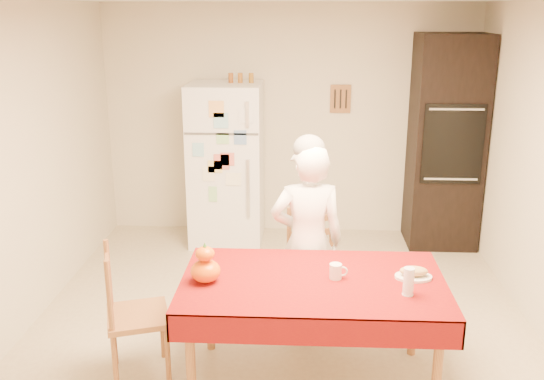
# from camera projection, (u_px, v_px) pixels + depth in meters

# --- Properties ---
(floor) EXTENTS (4.50, 4.50, 0.00)m
(floor) POSITION_uv_depth(u_px,v_px,m) (281.00, 328.00, 4.81)
(floor) COLOR tan
(floor) RESTS_ON ground
(room_shell) EXTENTS (4.02, 4.52, 2.51)m
(room_shell) POSITION_uv_depth(u_px,v_px,m) (282.00, 127.00, 4.34)
(room_shell) COLOR beige
(room_shell) RESTS_ON ground
(refrigerator) EXTENTS (0.75, 0.74, 1.70)m
(refrigerator) POSITION_uv_depth(u_px,v_px,m) (226.00, 164.00, 6.39)
(refrigerator) COLOR white
(refrigerator) RESTS_ON floor
(oven_cabinet) EXTENTS (0.70, 0.62, 2.20)m
(oven_cabinet) POSITION_uv_depth(u_px,v_px,m) (446.00, 143.00, 6.26)
(oven_cabinet) COLOR black
(oven_cabinet) RESTS_ON floor
(dining_table) EXTENTS (1.70, 1.00, 0.76)m
(dining_table) POSITION_uv_depth(u_px,v_px,m) (313.00, 289.00, 3.92)
(dining_table) COLOR brown
(dining_table) RESTS_ON floor
(chair_far) EXTENTS (0.53, 0.51, 0.95)m
(chair_far) POSITION_uv_depth(u_px,v_px,m) (315.00, 263.00, 4.78)
(chair_far) COLOR brown
(chair_far) RESTS_ON floor
(chair_left) EXTENTS (0.51, 0.52, 0.95)m
(chair_left) POSITION_uv_depth(u_px,v_px,m) (128.00, 310.00, 4.04)
(chair_left) COLOR brown
(chair_left) RESTS_ON floor
(seated_woman) EXTENTS (0.59, 0.42, 1.52)m
(seated_woman) POSITION_uv_depth(u_px,v_px,m) (307.00, 243.00, 4.51)
(seated_woman) COLOR white
(seated_woman) RESTS_ON floor
(coffee_mug) EXTENTS (0.08, 0.08, 0.10)m
(coffee_mug) POSITION_uv_depth(u_px,v_px,m) (336.00, 271.00, 3.90)
(coffee_mug) COLOR silver
(coffee_mug) RESTS_ON dining_table
(pumpkin_lower) EXTENTS (0.19, 0.19, 0.14)m
(pumpkin_lower) POSITION_uv_depth(u_px,v_px,m) (206.00, 271.00, 3.85)
(pumpkin_lower) COLOR #E15805
(pumpkin_lower) RESTS_ON dining_table
(pumpkin_upper) EXTENTS (0.12, 0.12, 0.09)m
(pumpkin_upper) POSITION_uv_depth(u_px,v_px,m) (205.00, 254.00, 3.82)
(pumpkin_upper) COLOR red
(pumpkin_upper) RESTS_ON pumpkin_lower
(wine_glass) EXTENTS (0.07, 0.07, 0.18)m
(wine_glass) POSITION_uv_depth(u_px,v_px,m) (409.00, 281.00, 3.67)
(wine_glass) COLOR silver
(wine_glass) RESTS_ON dining_table
(bread_plate) EXTENTS (0.24, 0.24, 0.02)m
(bread_plate) POSITION_uv_depth(u_px,v_px,m) (413.00, 277.00, 3.92)
(bread_plate) COLOR silver
(bread_plate) RESTS_ON dining_table
(bread_loaf) EXTENTS (0.18, 0.10, 0.06)m
(bread_loaf) POSITION_uv_depth(u_px,v_px,m) (414.00, 271.00, 3.91)
(bread_loaf) COLOR #A78552
(bread_loaf) RESTS_ON bread_plate
(spice_jar_left) EXTENTS (0.05, 0.05, 0.10)m
(spice_jar_left) POSITION_uv_depth(u_px,v_px,m) (231.00, 78.00, 6.18)
(spice_jar_left) COLOR brown
(spice_jar_left) RESTS_ON refrigerator
(spice_jar_mid) EXTENTS (0.05, 0.05, 0.10)m
(spice_jar_mid) POSITION_uv_depth(u_px,v_px,m) (240.00, 78.00, 6.17)
(spice_jar_mid) COLOR #95571B
(spice_jar_mid) RESTS_ON refrigerator
(spice_jar_right) EXTENTS (0.05, 0.05, 0.10)m
(spice_jar_right) POSITION_uv_depth(u_px,v_px,m) (251.00, 78.00, 6.17)
(spice_jar_right) COLOR #90611A
(spice_jar_right) RESTS_ON refrigerator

